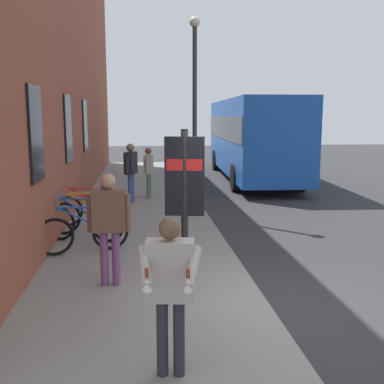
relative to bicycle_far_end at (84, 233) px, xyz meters
name	(u,v)px	position (x,y,z in m)	size (l,w,h in m)	color
ground	(243,216)	(3.31, -3.84, -0.51)	(60.00, 60.00, 0.00)	#2D2D30
sidewalk_pavement	(141,203)	(5.31, -1.09, -0.45)	(24.00, 3.50, 0.12)	gray
station_facade	(71,50)	(6.31, 0.96, 4.20)	(22.00, 0.65, 9.42)	brown
bicycle_far_end	(84,233)	(0.00, 0.00, 0.00)	(0.64, 1.72, 0.97)	black
bicycle_nearest_sign	(83,223)	(0.81, 0.10, 0.00)	(0.58, 1.73, 0.97)	black
bicycle_beside_lamp	(89,215)	(1.57, 0.07, 0.00)	(0.62, 1.73, 0.97)	black
bicycle_by_door	(91,209)	(2.30, 0.11, 0.00)	(0.53, 1.75, 0.97)	black
transit_info_sign	(185,187)	(-2.37, -1.70, 1.21)	(0.17, 0.56, 2.40)	black
city_bus	(252,134)	(10.71, -5.84, 1.41)	(10.62, 3.11, 3.35)	#1951B2
pedestrian_near_bus	(131,167)	(5.11, -0.80, 0.69)	(0.64, 0.41, 1.77)	#334C8C
pedestrian_crossing_street	(149,167)	(5.87, -1.34, 0.58)	(0.60, 0.32, 1.59)	#4C724C
pedestrian_by_facade	(109,218)	(-1.78, -0.61, 0.67)	(0.26, 0.66, 1.74)	#723F72
tourist_with_hotdogs	(170,280)	(-4.40, -1.36, 0.61)	(0.60, 0.62, 1.62)	#26262D
street_lamp	(195,99)	(3.58, -2.54, 2.64)	(0.28, 0.28, 5.09)	#333338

